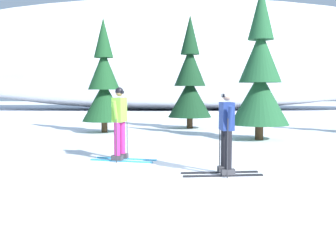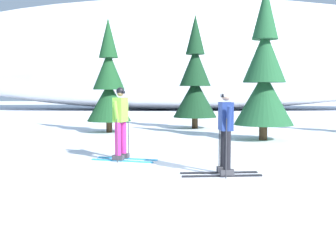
{
  "view_description": "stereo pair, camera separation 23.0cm",
  "coord_description": "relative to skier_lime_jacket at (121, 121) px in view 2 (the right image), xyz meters",
  "views": [
    {
      "loc": [
        -0.15,
        -9.27,
        1.76
      ],
      "look_at": [
        -0.2,
        0.3,
        0.95
      ],
      "focal_mm": 44.66,
      "sensor_mm": 36.0,
      "label": 1
    },
    {
      "loc": [
        0.08,
        -9.27,
        1.76
      ],
      "look_at": [
        -0.2,
        0.3,
        0.95
      ],
      "focal_mm": 44.66,
      "sensor_mm": 36.0,
      "label": 2
    }
  ],
  "objects": [
    {
      "name": "snow_ridge_background",
      "position": [
        1.7,
        28.47,
        4.03
      ],
      "size": [
        51.84,
        14.1,
        10.03
      ],
      "primitive_type": "ellipsoid",
      "color": "white",
      "rests_on": "ground"
    },
    {
      "name": "ground_plane",
      "position": [
        1.42,
        -1.2,
        -0.99
      ],
      "size": [
        120.0,
        120.0,
        0.0
      ],
      "primitive_type": "plane",
      "color": "white"
    },
    {
      "name": "skier_lime_jacket",
      "position": [
        0.0,
        0.0,
        0.0
      ],
      "size": [
        1.69,
        0.87,
        1.85
      ],
      "color": "#2893CC",
      "rests_on": "ground"
    },
    {
      "name": "skier_navy_jacket",
      "position": [
        2.44,
        -1.8,
        -0.05
      ],
      "size": [
        1.7,
        0.81,
        1.78
      ],
      "color": "black",
      "rests_on": "ground"
    },
    {
      "name": "pine_tree_far_left",
      "position": [
        -1.51,
        7.06,
        1.02
      ],
      "size": [
        1.85,
        1.85,
        4.79
      ],
      "color": "#47301E",
      "rests_on": "ground"
    },
    {
      "name": "pine_tree_center_right",
      "position": [
        4.47,
        4.47,
        1.29
      ],
      "size": [
        2.1,
        2.1,
        5.44
      ],
      "color": "#47301E",
      "rests_on": "ground"
    },
    {
      "name": "pine_tree_center_left",
      "position": [
        2.18,
        9.0,
        1.21
      ],
      "size": [
        2.03,
        2.03,
        5.24
      ],
      "color": "#47301E",
      "rests_on": "ground"
    }
  ]
}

